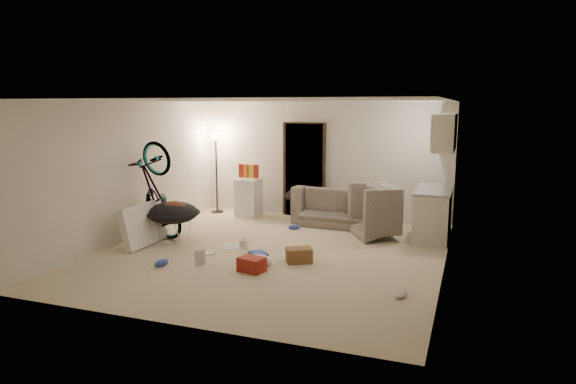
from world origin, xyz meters
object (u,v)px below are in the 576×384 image
(saucer_chair, at_px, (173,218))
(armchair, at_px, (393,217))
(juicer, at_px, (244,243))
(floor_lamp, at_px, (216,156))
(drink_case_a, at_px, (299,255))
(bicycle, at_px, (157,213))
(mini_fridge, at_px, (249,197))
(tv_box, at_px, (143,225))
(drink_case_b, at_px, (252,265))
(sofa, at_px, (342,211))
(kitchen_counter, at_px, (433,214))

(saucer_chair, bearing_deg, armchair, 24.63)
(armchair, relative_size, juicer, 5.35)
(floor_lamp, height_order, saucer_chair, floor_lamp)
(drink_case_a, bearing_deg, bicycle, 143.17)
(mini_fridge, bearing_deg, saucer_chair, -99.51)
(tv_box, relative_size, drink_case_b, 2.97)
(sofa, height_order, armchair, armchair)
(floor_lamp, bearing_deg, sofa, -3.84)
(floor_lamp, bearing_deg, tv_box, -88.05)
(sofa, bearing_deg, mini_fridge, 0.93)
(bicycle, height_order, mini_fridge, bicycle)
(kitchen_counter, xyz_separation_m, mini_fridge, (-3.99, 0.55, -0.03))
(bicycle, xyz_separation_m, saucer_chair, (0.31, 0.05, -0.07))
(sofa, distance_m, drink_case_b, 3.49)
(sofa, distance_m, armchair, 1.27)
(floor_lamp, distance_m, tv_box, 3.09)
(saucer_chair, relative_size, tv_box, 0.90)
(tv_box, distance_m, juicer, 1.80)
(drink_case_a, bearing_deg, juicer, 131.19)
(drink_case_a, xyz_separation_m, juicer, (-1.16, 0.44, -0.03))
(floor_lamp, distance_m, sofa, 3.16)
(mini_fridge, bearing_deg, bicycle, -106.14)
(saucer_chair, distance_m, tv_box, 0.56)
(kitchen_counter, relative_size, tv_box, 1.37)
(drink_case_b, bearing_deg, drink_case_a, 66.84)
(armchair, bearing_deg, saucer_chair, 85.46)
(mini_fridge, bearing_deg, drink_case_b, -64.28)
(armchair, height_order, saucer_chair, armchair)
(drink_case_a, bearing_deg, sofa, 62.19)
(sofa, height_order, drink_case_b, sofa)
(kitchen_counter, relative_size, bicycle, 0.82)
(kitchen_counter, relative_size, saucer_chair, 1.52)
(floor_lamp, distance_m, bicycle, 2.65)
(armchair, distance_m, bicycle, 4.37)
(mini_fridge, relative_size, drink_case_b, 2.24)
(bicycle, bearing_deg, tv_box, -170.03)
(sofa, xyz_separation_m, drink_case_b, (-0.50, -3.44, -0.18))
(armchair, relative_size, drink_case_a, 2.79)
(tv_box, bearing_deg, armchair, 27.42)
(drink_case_b, bearing_deg, floor_lamp, 138.14)
(kitchen_counter, relative_size, juicer, 7.26)
(bicycle, bearing_deg, drink_case_b, -105.26)
(tv_box, bearing_deg, saucer_chair, 55.83)
(tv_box, bearing_deg, juicer, 12.38)
(floor_lamp, height_order, bicycle, floor_lamp)
(sofa, bearing_deg, drink_case_a, 93.79)
(mini_fridge, relative_size, drink_case_a, 2.09)
(saucer_chair, bearing_deg, sofa, 41.42)
(floor_lamp, bearing_deg, kitchen_counter, -7.66)
(bicycle, bearing_deg, juicer, -80.33)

